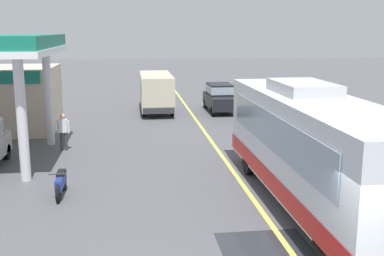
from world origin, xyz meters
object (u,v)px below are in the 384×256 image
at_px(pedestrian_near_pump, 63,130).
at_px(car_trailing_behind_bus, 220,96).
at_px(motorcycle_parked_forecourt, 61,182).
at_px(minibus_opposing_lane, 156,89).
at_px(coach_bus_main, 312,150).

xyz_separation_m(pedestrian_near_pump, car_trailing_behind_bus, (8.81, 9.17, 0.08)).
distance_m(motorcycle_parked_forecourt, car_trailing_behind_bus, 17.21).
xyz_separation_m(minibus_opposing_lane, motorcycle_parked_forecourt, (-3.91, -15.83, -1.03)).
relative_size(minibus_opposing_lane, car_trailing_behind_bus, 1.46).
distance_m(coach_bus_main, minibus_opposing_lane, 17.98).
xyz_separation_m(coach_bus_main, car_trailing_behind_bus, (0.34, 16.91, -0.71)).
bearing_deg(pedestrian_near_pump, coach_bus_main, -42.43).
xyz_separation_m(minibus_opposing_lane, pedestrian_near_pump, (-4.63, -9.82, -0.54)).
bearing_deg(coach_bus_main, minibus_opposing_lane, 102.33).
bearing_deg(coach_bus_main, pedestrian_near_pump, 137.57).
height_order(coach_bus_main, minibus_opposing_lane, coach_bus_main).
bearing_deg(motorcycle_parked_forecourt, coach_bus_main, -12.60).
xyz_separation_m(minibus_opposing_lane, car_trailing_behind_bus, (4.18, -0.64, -0.46)).
distance_m(minibus_opposing_lane, car_trailing_behind_bus, 4.25).
bearing_deg(car_trailing_behind_bus, coach_bus_main, -91.14).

